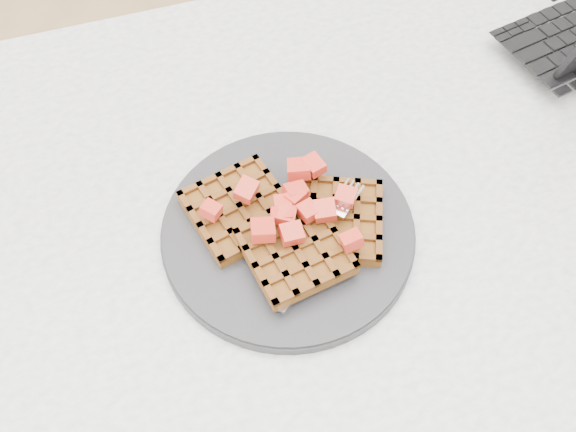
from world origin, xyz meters
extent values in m
plane|color=tan|center=(0.00, 0.00, 0.00)|extent=(4.00, 4.00, 0.00)
cube|color=silver|center=(0.00, 0.00, 0.73)|extent=(1.20, 0.80, 0.03)
cube|color=silver|center=(-0.55, 0.35, 0.36)|extent=(0.06, 0.06, 0.72)
cube|color=silver|center=(0.55, 0.35, 0.36)|extent=(0.06, 0.06, 0.72)
cylinder|color=black|center=(-0.13, -0.03, 0.76)|extent=(0.28, 0.28, 0.02)
camera|label=1|loc=(-0.24, -0.38, 1.37)|focal=40.00mm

